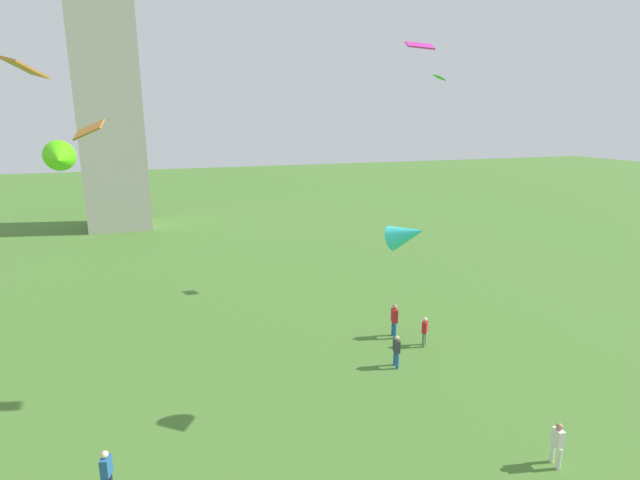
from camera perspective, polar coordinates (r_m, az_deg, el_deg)
person_1 at (r=19.19m, az=25.90°, el=-20.38°), size 0.30×0.49×1.58m
person_2 at (r=17.63m, az=-23.57°, el=-23.42°), size 0.35×0.48×1.60m
person_3 at (r=23.53m, az=8.89°, el=-12.45°), size 0.30×0.48×1.58m
person_4 at (r=26.44m, az=8.64°, el=-9.03°), size 0.39×0.56×1.85m
person_5 at (r=25.82m, az=12.09°, el=-10.17°), size 0.45×0.45×1.55m
kite_flying_0 at (r=30.59m, az=-25.29°, el=11.54°), size 1.72×1.66×1.19m
kite_flying_1 at (r=18.09m, az=10.09°, el=0.64°), size 1.71×1.82×1.34m
kite_flying_2 at (r=20.36m, az=-31.22°, el=16.81°), size 1.50×1.64×0.72m
kite_flying_3 at (r=33.94m, az=13.72°, el=17.88°), size 0.57×0.89×0.45m
kite_flying_4 at (r=27.49m, az=-28.08°, el=8.41°), size 1.80×2.41×1.65m
kite_flying_5 at (r=20.20m, az=11.54°, el=21.30°), size 1.19×0.93×0.39m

